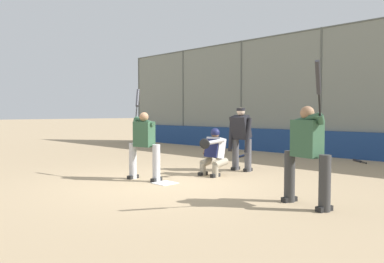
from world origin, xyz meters
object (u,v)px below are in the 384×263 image
Objects in this scene: catcher_behind_plate at (213,151)px; batter_on_deck at (307,152)px; spare_bat_by_padding at (242,156)px; spare_bat_third_base_side at (358,161)px; batter_at_plate at (144,143)px; umpire_home at (241,137)px.

catcher_behind_plate is 3.22m from batter_on_deck.
spare_bat_third_base_side is (-3.30, -1.41, 0.00)m from spare_bat_by_padding.
umpire_home is at bearing -117.04° from batter_at_plate.
umpire_home is at bearing 157.56° from batter_on_deck.
catcher_behind_plate is 3.95m from spare_bat_by_padding.
spare_bat_by_padding is at bearing -88.93° from batter_at_plate.
batter_at_plate is 6.83m from spare_bat_third_base_side.
batter_on_deck is (-3.67, -0.35, 0.06)m from batter_at_plate.
spare_bat_third_base_side is at bearing -114.90° from umpire_home.
spare_bat_by_padding is (1.09, -5.01, -0.78)m from batter_at_plate.
spare_bat_by_padding is 3.59m from spare_bat_third_base_side.
batter_at_plate is at bearing 64.02° from catcher_behind_plate.
batter_at_plate is 0.92× the size of batter_on_deck.
umpire_home is 3.68m from batter_on_deck.
spare_bat_by_padding is at bearing -57.45° from umpire_home.
spare_bat_by_padding is (4.76, -4.66, -0.84)m from batter_on_deck.
catcher_behind_plate is 0.69× the size of umpire_home.
batter_at_plate is at bearing -160.29° from batter_on_deck.
batter_on_deck reaches higher than catcher_behind_plate.
batter_at_plate is at bearing 115.52° from spare_bat_third_base_side.
umpire_home reaches higher than catcher_behind_plate.
batter_on_deck is at bearing 174.19° from batter_at_plate.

